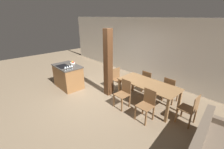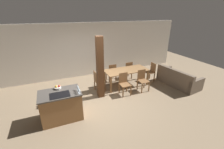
{
  "view_description": "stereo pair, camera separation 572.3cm",
  "coord_description": "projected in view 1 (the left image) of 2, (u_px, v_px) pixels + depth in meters",
  "views": [
    {
      "loc": [
        3.99,
        -2.91,
        2.76
      ],
      "look_at": [
        0.6,
        0.2,
        0.95
      ],
      "focal_mm": 24.0,
      "sensor_mm": 36.0,
      "label": 1
    },
    {
      "loc": [
        -1.45,
        -4.64,
        3.15
      ],
      "look_at": [
        0.6,
        0.2,
        0.95
      ],
      "focal_mm": 24.0,
      "sensor_mm": 36.0,
      "label": 2
    }
  ],
  "objects": [
    {
      "name": "wall_back",
      "position": [
        145.0,
        49.0,
        6.84
      ],
      "size": [
        11.2,
        0.08,
        2.7
      ],
      "color": "silver",
      "rests_on": "ground_plane"
    },
    {
      "name": "timber_post",
      "position": [
        108.0,
        64.0,
        5.25
      ],
      "size": [
        0.24,
        0.24,
        2.39
      ],
      "color": "#4C2D19",
      "rests_on": "ground_plane"
    },
    {
      "name": "wine_glass_near",
      "position": [
        65.0,
        67.0,
        5.3
      ],
      "size": [
        0.07,
        0.07,
        0.16
      ],
      "color": "silver",
      "rests_on": "kitchen_island"
    },
    {
      "name": "ground_plane",
      "position": [
        97.0,
        95.0,
        5.58
      ],
      "size": [
        16.0,
        16.0,
        0.0
      ],
      "primitive_type": "plane",
      "color": "#847056"
    },
    {
      "name": "dining_chair_head_end",
      "position": [
        118.0,
        79.0,
        5.78
      ],
      "size": [
        0.4,
        0.4,
        0.89
      ],
      "rotation": [
        0.0,
        0.0,
        1.57
      ],
      "color": "brown",
      "rests_on": "ground_plane"
    },
    {
      "name": "dining_chair_foot_end",
      "position": [
        190.0,
        109.0,
        3.94
      ],
      "size": [
        0.4,
        0.4,
        0.89
      ],
      "rotation": [
        0.0,
        0.0,
        -1.57
      ],
      "color": "brown",
      "rests_on": "ground_plane"
    },
    {
      "name": "kitchen_island",
      "position": [
        68.0,
        76.0,
        6.09
      ],
      "size": [
        1.23,
        0.8,
        0.93
      ],
      "color": "olive",
      "rests_on": "ground_plane"
    },
    {
      "name": "dining_chair_near_left",
      "position": [
        123.0,
        93.0,
        4.74
      ],
      "size": [
        0.4,
        0.4,
        0.89
      ],
      "color": "brown",
      "rests_on": "ground_plane"
    },
    {
      "name": "wine_glass_middle",
      "position": [
        67.0,
        67.0,
        5.36
      ],
      "size": [
        0.07,
        0.07,
        0.16
      ],
      "color": "silver",
      "rests_on": "kitchen_island"
    },
    {
      "name": "dining_chair_far_right",
      "position": [
        170.0,
        89.0,
        4.97
      ],
      "size": [
        0.4,
        0.4,
        0.89
      ],
      "rotation": [
        0.0,
        0.0,
        3.14
      ],
      "color": "brown",
      "rests_on": "ground_plane"
    },
    {
      "name": "wine_glass_end",
      "position": [
        72.0,
        66.0,
        5.47
      ],
      "size": [
        0.07,
        0.07,
        0.16
      ],
      "color": "silver",
      "rests_on": "kitchen_island"
    },
    {
      "name": "fruit_bowl",
      "position": [
        73.0,
        63.0,
        6.09
      ],
      "size": [
        0.2,
        0.2,
        0.11
      ],
      "color": "silver",
      "rests_on": "kitchen_island"
    },
    {
      "name": "dining_table",
      "position": [
        148.0,
        86.0,
        4.79
      ],
      "size": [
        1.95,
        0.87,
        0.76
      ],
      "color": "olive",
      "rests_on": "ground_plane"
    },
    {
      "name": "dining_chair_near_right",
      "position": [
        147.0,
        104.0,
        4.14
      ],
      "size": [
        0.4,
        0.4,
        0.89
      ],
      "color": "brown",
      "rests_on": "ground_plane"
    },
    {
      "name": "wine_glass_far",
      "position": [
        70.0,
        66.0,
        5.41
      ],
      "size": [
        0.07,
        0.07,
        0.16
      ],
      "color": "silver",
      "rests_on": "kitchen_island"
    },
    {
      "name": "dining_chair_far_left",
      "position": [
        148.0,
        82.0,
        5.58
      ],
      "size": [
        0.4,
        0.4,
        0.89
      ],
      "rotation": [
        0.0,
        0.0,
        3.14
      ],
      "color": "brown",
      "rests_on": "ground_plane"
    }
  ]
}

